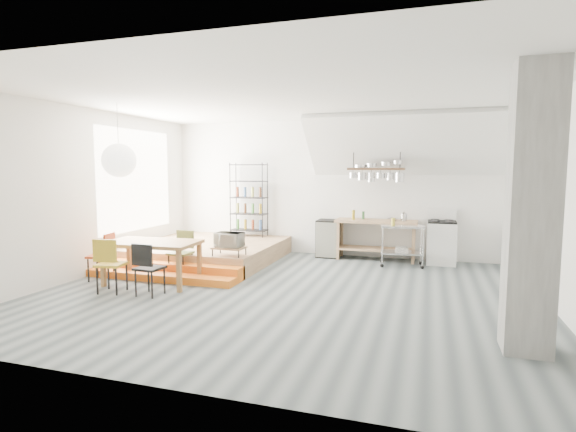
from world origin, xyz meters
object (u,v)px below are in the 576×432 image
(dining_table, at_px, (152,246))
(mini_fridge, at_px, (328,238))
(stove, at_px, (441,242))
(rolling_cart, at_px, (402,240))

(dining_table, height_order, mini_fridge, mini_fridge)
(stove, height_order, dining_table, stove)
(stove, relative_size, rolling_cart, 1.26)
(dining_table, xyz_separation_m, mini_fridge, (2.46, 3.40, -0.25))
(rolling_cart, bearing_deg, stove, 25.56)
(dining_table, bearing_deg, mini_fridge, 51.09)
(dining_table, relative_size, rolling_cart, 1.79)
(stove, xyz_separation_m, mini_fridge, (-2.50, 0.04, -0.05))
(rolling_cart, bearing_deg, mini_fridge, 156.40)
(stove, bearing_deg, mini_fridge, 178.99)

